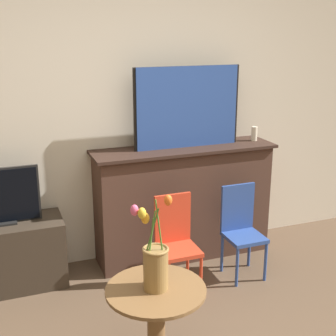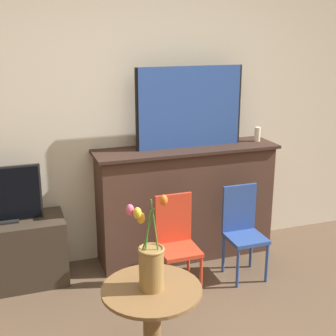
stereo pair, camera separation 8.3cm
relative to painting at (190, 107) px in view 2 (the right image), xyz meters
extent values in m
cube|color=beige|center=(-0.46, 0.21, 0.04)|extent=(8.00, 0.06, 2.70)
cube|color=#4C3328|center=(-0.03, -0.01, -0.82)|extent=(1.49, 0.38, 0.98)
cube|color=#35231C|center=(-0.03, -0.02, -0.34)|extent=(1.55, 0.42, 0.02)
cube|color=black|center=(0.00, 0.01, 0.00)|extent=(0.91, 0.02, 0.66)
cube|color=#2D51A8|center=(0.00, -0.01, 0.00)|extent=(0.87, 0.02, 0.66)
cylinder|color=silver|center=(0.64, -0.01, -0.27)|extent=(0.05, 0.05, 0.12)
cube|color=#382D23|center=(-1.52, -0.04, -1.05)|extent=(0.89, 0.40, 0.53)
cube|color=black|center=(-1.52, -0.04, -0.78)|extent=(0.23, 0.12, 0.01)
cube|color=black|center=(-1.52, -0.03, -0.57)|extent=(0.60, 0.02, 0.43)
cube|color=black|center=(-1.52, -0.04, -0.57)|extent=(0.57, 0.02, 0.40)
cylinder|color=red|center=(-0.42, -0.69, -1.15)|extent=(0.02, 0.02, 0.33)
cylinder|color=red|center=(-0.17, -0.69, -1.15)|extent=(0.02, 0.02, 0.33)
cylinder|color=red|center=(-0.42, -0.43, -1.15)|extent=(0.02, 0.02, 0.33)
cylinder|color=red|center=(-0.17, -0.43, -1.15)|extent=(0.02, 0.02, 0.33)
cube|color=red|center=(-0.29, -0.56, -0.97)|extent=(0.29, 0.29, 0.03)
cube|color=red|center=(-0.29, -0.43, -0.76)|extent=(0.29, 0.02, 0.39)
cylinder|color=#2D4C99|center=(0.15, -0.66, -1.15)|extent=(0.02, 0.02, 0.33)
cylinder|color=#2D4C99|center=(0.40, -0.66, -1.15)|extent=(0.02, 0.02, 0.33)
cylinder|color=#2D4C99|center=(0.15, -0.41, -1.15)|extent=(0.02, 0.02, 0.33)
cylinder|color=#2D4C99|center=(0.40, -0.41, -1.15)|extent=(0.02, 0.02, 0.33)
cube|color=#2D4C99|center=(0.28, -0.53, -0.97)|extent=(0.29, 0.29, 0.03)
cube|color=#2D4C99|center=(0.28, -0.40, -0.76)|extent=(0.29, 0.02, 0.39)
cylinder|color=brown|center=(-0.76, -1.37, -1.03)|extent=(0.10, 0.10, 0.56)
cylinder|color=brown|center=(-0.76, -1.37, -0.74)|extent=(0.55, 0.55, 0.02)
cylinder|color=olive|center=(-0.76, -1.37, -0.62)|extent=(0.14, 0.14, 0.23)
torus|color=olive|center=(-0.76, -1.37, -0.50)|extent=(0.14, 0.14, 0.02)
cylinder|color=#477A2D|center=(-0.78, -1.38, -0.43)|extent=(0.06, 0.01, 0.30)
ellipsoid|color=gold|center=(-0.83, -1.38, -0.28)|extent=(0.04, 0.04, 0.06)
cylinder|color=#477A2D|center=(-0.74, -1.39, -0.40)|extent=(0.05, 0.03, 0.36)
ellipsoid|color=orange|center=(-0.70, -1.41, -0.22)|extent=(0.04, 0.04, 0.06)
cylinder|color=#477A2D|center=(-0.78, -1.36, -0.45)|extent=(0.03, 0.02, 0.26)
ellipsoid|color=orange|center=(-0.81, -1.35, -0.32)|extent=(0.04, 0.04, 0.06)
cylinder|color=#477A2D|center=(-0.78, -1.37, -0.42)|extent=(0.09, 0.03, 0.31)
ellipsoid|color=#E0517A|center=(-0.86, -1.35, -0.27)|extent=(0.04, 0.04, 0.06)
camera|label=1|loc=(-1.48, -3.49, 0.62)|focal=50.00mm
camera|label=2|loc=(-1.41, -3.52, 0.62)|focal=50.00mm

